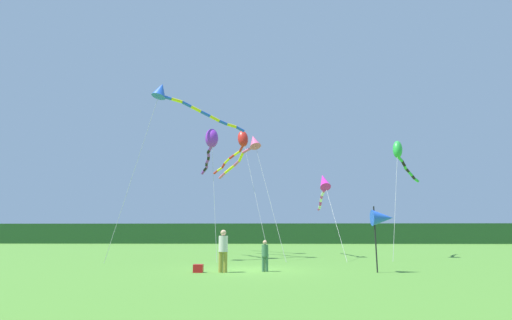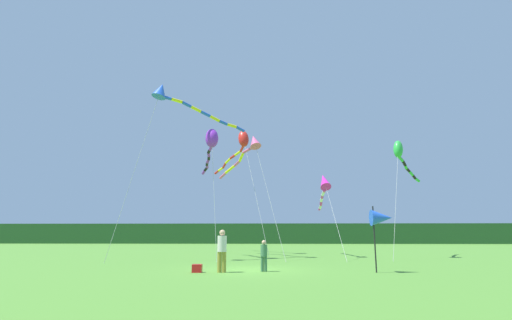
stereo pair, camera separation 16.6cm
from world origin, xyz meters
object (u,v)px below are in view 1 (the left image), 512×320
person_child (265,254)px  kite_purple (211,142)px  banner_flag_pole (382,218)px  cooler_box (198,268)px  kite_red (240,143)px  kite_blue (172,97)px  kite_magenta (323,185)px  person_adult (223,248)px  kite_rainbow (248,148)px  kite_green (400,154)px

person_child → kite_purple: (-3.72, 8.19, 7.05)m
banner_flag_pole → person_child: bearing=176.9°
cooler_box → kite_red: bearing=87.7°
banner_flag_pole → kite_blue: size_ratio=0.25×
kite_purple → kite_red: bearing=76.4°
person_child → kite_magenta: kite_magenta is taller
kite_purple → kite_magenta: (7.91, 2.44, -2.74)m
person_adult → kite_blue: bearing=122.3°
person_child → kite_rainbow: (-1.26, 9.98, 6.98)m
kite_green → kite_red: bearing=158.7°
cooler_box → kite_blue: (-3.26, 6.85, 10.22)m
kite_purple → kite_green: bearing=7.2°
banner_flag_pole → kite_rainbow: size_ratio=0.30×
person_adult → cooler_box: 1.32m
banner_flag_pole → kite_purple: kite_purple is taller
person_child → kite_red: 16.88m
cooler_box → banner_flag_pole: banner_flag_pole is taller
kite_red → kite_blue: 9.06m
kite_rainbow → kite_blue: bearing=-143.0°
person_adult → kite_purple: kite_purple is taller
kite_magenta → kite_green: bearing=-8.1°
person_child → kite_purple: size_ratio=0.15×
person_adult → kite_green: bearing=42.2°
kite_blue → kite_purple: bearing=38.0°
kite_red → kite_rainbow: bearing=-78.1°
cooler_box → kite_red: kite_red is taller
cooler_box → kite_magenta: (7.00, 11.12, 4.88)m
person_child → kite_green: 15.19m
banner_flag_pole → kite_red: size_ratio=0.27×
kite_red → kite_purple: (-1.52, -6.27, -1.38)m
person_child → kite_blue: bearing=133.7°
cooler_box → kite_blue: kite_blue is taller
kite_red → kite_green: size_ratio=1.27×
cooler_box → kite_red: (0.61, 14.96, 9.00)m
kite_green → kite_rainbow: bearing=179.4°
person_adult → kite_green: kite_green is taller
person_adult → kite_purple: bearing=102.7°
kite_green → kite_rainbow: kite_rainbow is taller
kite_green → banner_flag_pole: bearing=-114.1°
person_adult → person_child: (1.78, 0.44, -0.25)m
kite_rainbow → kite_magenta: bearing=6.8°
kite_purple → kite_magenta: size_ratio=0.91×
kite_magenta → kite_red: bearing=149.0°
cooler_box → kite_rainbow: (1.55, 10.48, 7.56)m
person_adult → cooler_box: (-1.04, -0.05, -0.82)m
kite_purple → kite_blue: (-2.35, -1.83, 2.60)m
kite_red → kite_rainbow: 4.80m
kite_green → kite_purple: bearing=-172.8°
person_adult → cooler_box: bearing=-177.1°
cooler_box → kite_magenta: 14.02m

